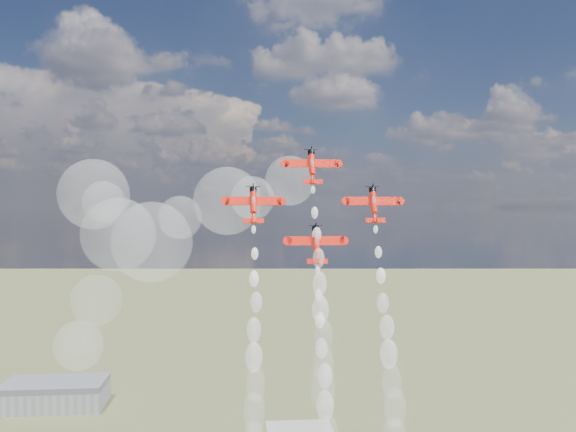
# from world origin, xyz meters

# --- Properties ---
(hangar) EXTENTS (50.00, 28.00, 13.00)m
(hangar) POSITION_xyz_m (-120.00, 180.00, 6.50)
(hangar) COLOR gray
(hangar) RESTS_ON ground
(plane_lead) EXTENTS (12.77, 6.02, 8.64)m
(plane_lead) POSITION_xyz_m (-11.39, 7.31, 110.47)
(plane_lead) COLOR red
(plane_lead) RESTS_ON ground
(plane_left) EXTENTS (12.77, 6.02, 8.64)m
(plane_left) POSITION_xyz_m (-25.30, 3.48, 101.52)
(plane_left) COLOR red
(plane_left) RESTS_ON ground
(plane_right) EXTENTS (12.77, 6.02, 8.64)m
(plane_right) POSITION_xyz_m (2.52, 3.48, 101.52)
(plane_right) COLOR red
(plane_right) RESTS_ON ground
(plane_slot) EXTENTS (12.77, 6.02, 8.64)m
(plane_slot) POSITION_xyz_m (-11.39, -0.35, 92.56)
(plane_slot) COLOR red
(plane_slot) RESTS_ON ground
(smoke_trail_lead) EXTENTS (5.49, 20.69, 44.02)m
(smoke_trail_lead) POSITION_xyz_m (-11.38, -9.03, 71.82)
(smoke_trail_lead) COLOR white
(smoke_trail_lead) RESTS_ON plane_lead
(smoke_trail_left) EXTENTS (5.14, 20.45, 44.72)m
(smoke_trail_left) POSITION_xyz_m (-25.66, -12.91, 62.87)
(smoke_trail_left) COLOR white
(smoke_trail_left) RESTS_ON plane_left
(smoke_trail_right) EXTENTS (5.81, 21.30, 44.41)m
(smoke_trail_right) POSITION_xyz_m (2.53, -13.19, 62.95)
(smoke_trail_right) COLOR white
(smoke_trail_right) RESTS_ON plane_right
(drifted_smoke_cloud) EXTENTS (67.93, 32.28, 55.55)m
(drifted_smoke_cloud) POSITION_xyz_m (-50.14, 26.98, 95.51)
(drifted_smoke_cloud) COLOR white
(drifted_smoke_cloud) RESTS_ON ground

